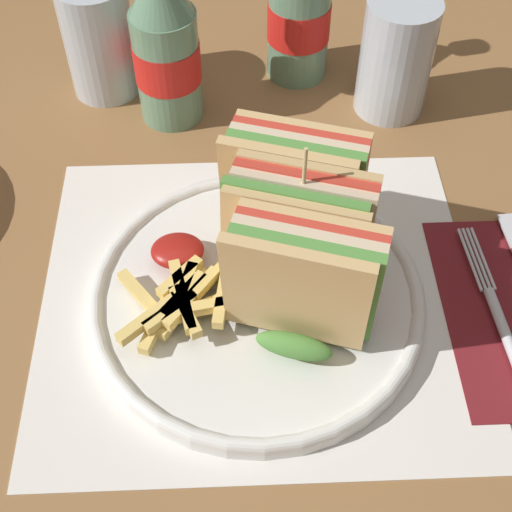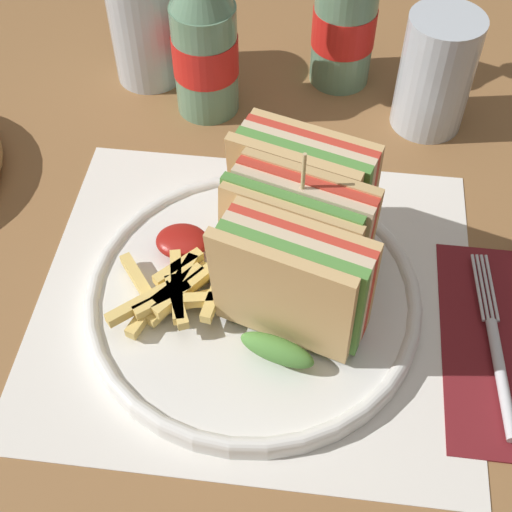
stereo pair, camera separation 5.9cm
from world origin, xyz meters
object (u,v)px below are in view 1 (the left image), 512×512
(plate_main, at_px, (257,297))
(coke_bottle_near, at_px, (166,47))
(glass_far, at_px, (101,46))
(club_sandwich, at_px, (300,234))
(coke_bottle_far, at_px, (300,6))
(fork, at_px, (502,324))
(glass_near, at_px, (396,58))

(plate_main, height_order, coke_bottle_near, coke_bottle_near)
(glass_far, bearing_deg, club_sandwich, -56.66)
(plate_main, bearing_deg, club_sandwich, 23.52)
(plate_main, distance_m, glass_far, 0.34)
(coke_bottle_near, distance_m, coke_bottle_far, 0.15)
(club_sandwich, bearing_deg, glass_far, 123.34)
(club_sandwich, distance_m, fork, 0.18)
(club_sandwich, xyz_separation_m, glass_far, (-0.19, 0.28, -0.02))
(coke_bottle_near, xyz_separation_m, glass_near, (0.23, 0.00, -0.02))
(club_sandwich, relative_size, fork, 1.09)
(plate_main, height_order, fork, plate_main)
(plate_main, xyz_separation_m, coke_bottle_near, (-0.08, 0.25, 0.07))
(coke_bottle_far, distance_m, glass_near, 0.12)
(fork, bearing_deg, coke_bottle_far, 108.11)
(club_sandwich, relative_size, glass_near, 1.55)
(club_sandwich, height_order, glass_far, club_sandwich)
(fork, bearing_deg, plate_main, 166.50)
(glass_near, bearing_deg, plate_main, -120.61)
(plate_main, xyz_separation_m, fork, (0.20, -0.03, -0.00))
(plate_main, height_order, glass_near, glass_near)
(coke_bottle_near, bearing_deg, club_sandwich, -64.37)
(coke_bottle_far, height_order, glass_near, coke_bottle_far)
(plate_main, relative_size, glass_near, 2.28)
(fork, bearing_deg, glass_far, 132.74)
(club_sandwich, distance_m, coke_bottle_far, 0.30)
(plate_main, xyz_separation_m, glass_far, (-0.15, 0.30, 0.04))
(fork, relative_size, glass_far, 1.42)
(club_sandwich, relative_size, glass_far, 1.55)
(coke_bottle_far, bearing_deg, glass_far, -174.66)
(coke_bottle_near, height_order, coke_bottle_far, same)
(club_sandwich, xyz_separation_m, glass_near, (0.12, 0.24, -0.01))
(plate_main, bearing_deg, fork, -9.68)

